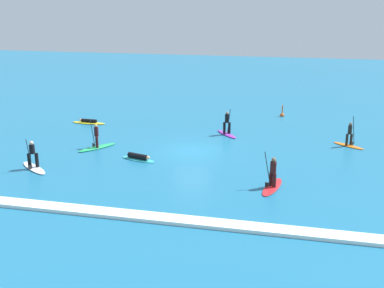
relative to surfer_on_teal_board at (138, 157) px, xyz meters
name	(u,v)px	position (x,y,z in m)	size (l,w,h in m)	color
ground_plane	(192,151)	(3.03, 2.69, -0.16)	(120.00, 120.00, 0.00)	#1E6B93
surfer_on_teal_board	(138,157)	(0.00, 0.00, 0.00)	(2.62, 1.42, 0.42)	#33C6CC
surfer_on_yellow_board	(89,122)	(-7.37, 8.26, -0.04)	(3.02, 0.85, 0.39)	yellow
surfer_on_purple_board	(227,129)	(4.77, 7.36, 0.34)	(2.15, 2.48, 2.01)	purple
surfer_on_red_board	(272,180)	(8.95, -2.93, 0.30)	(1.37, 3.05, 2.12)	red
surfer_on_white_board	(33,162)	(-5.83, -3.11, 0.28)	(2.83, 2.37, 2.03)	white
surfer_on_green_board	(97,143)	(-3.74, 1.81, 0.20)	(2.27, 2.94, 2.06)	#23B266
surfer_on_orange_board	(349,140)	(13.85, 6.32, 0.32)	(2.29, 1.92, 2.28)	orange
marker_buoy	(282,115)	(8.74, 14.63, 0.00)	(0.39, 0.39, 1.11)	#E55119
wave_crest	(141,216)	(3.03, -8.27, -0.07)	(25.36, 0.90, 0.18)	white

